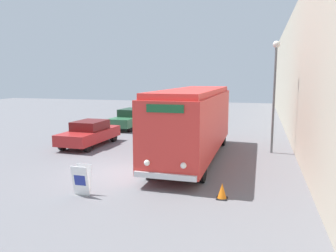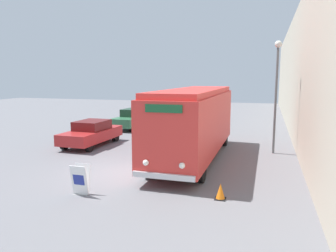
# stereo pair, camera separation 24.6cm
# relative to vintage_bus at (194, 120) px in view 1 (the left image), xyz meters

# --- Properties ---
(ground_plane) EXTENTS (80.00, 80.00, 0.00)m
(ground_plane) POSITION_rel_vintage_bus_xyz_m (-2.47, -3.25, -1.91)
(ground_plane) COLOR slate
(building_wall_right) EXTENTS (0.30, 60.00, 8.32)m
(building_wall_right) POSITION_rel_vintage_bus_xyz_m (5.06, 6.75, 2.25)
(building_wall_right) COLOR #B2A893
(building_wall_right) RESTS_ON ground_plane
(vintage_bus) EXTENTS (2.40, 9.99, 3.43)m
(vintage_bus) POSITION_rel_vintage_bus_xyz_m (0.00, 0.00, 0.00)
(vintage_bus) COLOR black
(vintage_bus) RESTS_ON ground_plane
(sign_board) EXTENTS (0.60, 0.39, 1.05)m
(sign_board) POSITION_rel_vintage_bus_xyz_m (-2.64, -6.03, -1.40)
(sign_board) COLOR gray
(sign_board) RESTS_ON ground_plane
(streetlamp) EXTENTS (0.36, 0.36, 5.82)m
(streetlamp) POSITION_rel_vintage_bus_xyz_m (3.76, 2.36, 1.92)
(streetlamp) COLOR #595E60
(streetlamp) RESTS_ON ground_plane
(parked_car_near) EXTENTS (1.96, 4.49, 1.46)m
(parked_car_near) POSITION_rel_vintage_bus_xyz_m (-6.46, 1.35, -1.17)
(parked_car_near) COLOR black
(parked_car_near) RESTS_ON ground_plane
(parked_car_mid) EXTENTS (1.99, 4.79, 1.53)m
(parked_car_mid) POSITION_rel_vintage_bus_xyz_m (-6.63, 8.12, -1.13)
(parked_car_mid) COLOR black
(parked_car_mid) RESTS_ON ground_plane
(parked_car_far) EXTENTS (2.31, 4.71, 1.44)m
(parked_car_far) POSITION_rel_vintage_bus_xyz_m (-6.53, 15.15, -1.18)
(parked_car_far) COLOR black
(parked_car_far) RESTS_ON ground_plane
(parked_car_distant) EXTENTS (2.01, 4.70, 1.42)m
(parked_car_distant) POSITION_rel_vintage_bus_xyz_m (-6.90, 20.82, -1.18)
(parked_car_distant) COLOR black
(parked_car_distant) RESTS_ON ground_plane
(traffic_cone) EXTENTS (0.36, 0.36, 0.54)m
(traffic_cone) POSITION_rel_vintage_bus_xyz_m (2.01, -5.07, -1.64)
(traffic_cone) COLOR black
(traffic_cone) RESTS_ON ground_plane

